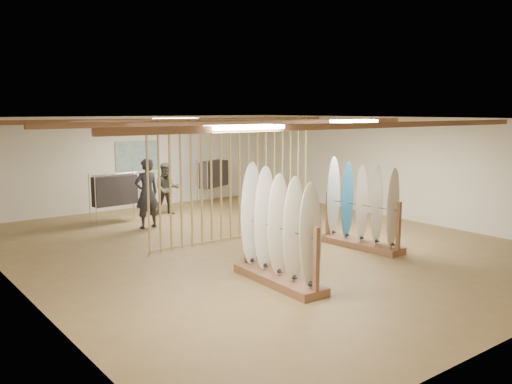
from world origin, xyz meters
TOP-DOWN VIEW (x-y plane):
  - floor at (0.00, 0.00)m, footprint 12.00×12.00m
  - ceiling at (0.00, 0.00)m, footprint 12.00×12.00m
  - wall_back at (0.00, 6.00)m, footprint 12.00×0.00m
  - wall_left at (-5.00, 0.00)m, footprint 0.00×12.00m
  - wall_right at (5.00, 0.00)m, footprint 0.00×12.00m
  - ceiling_slats at (0.00, 0.00)m, footprint 9.50×6.12m
  - light_panels at (0.00, 0.00)m, footprint 1.20×0.35m
  - bamboo_partition at (0.00, 0.80)m, footprint 4.45×0.05m
  - poster at (0.00, 5.98)m, footprint 1.40×0.03m
  - rack_left at (-1.33, -2.38)m, footprint 0.65×2.09m
  - rack_right at (1.70, -1.56)m, footprint 0.68×2.01m
  - clothing_rack_a at (-1.53, 4.11)m, footprint 1.28×0.42m
  - clothing_rack_b at (2.33, 5.27)m, footprint 1.27×0.82m
  - shopper_a at (-1.11, 3.10)m, footprint 0.76×0.54m
  - shopper_b at (0.14, 4.38)m, footprint 1.00×0.89m

SIDE VIEW (x-z plane):
  - floor at x=0.00m, z-range 0.00..0.00m
  - rack_right at x=1.70m, z-range -0.30..1.58m
  - rack_left at x=-1.33m, z-range -0.31..1.66m
  - shopper_b at x=0.14m, z-range 0.00..1.70m
  - clothing_rack_a at x=-1.53m, z-range 0.21..1.57m
  - clothing_rack_b at x=2.33m, z-range 0.22..1.66m
  - shopper_a at x=-1.11m, z-range 0.00..2.03m
  - bamboo_partition at x=0.00m, z-range 0.01..2.79m
  - wall_back at x=0.00m, z-range -4.60..7.40m
  - wall_left at x=-5.00m, z-range -4.60..7.40m
  - wall_right at x=5.00m, z-range -4.60..7.40m
  - poster at x=0.00m, z-range 1.15..2.05m
  - ceiling_slats at x=0.00m, z-range 2.67..2.77m
  - light_panels at x=0.00m, z-range 2.71..2.77m
  - ceiling at x=0.00m, z-range 2.80..2.80m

